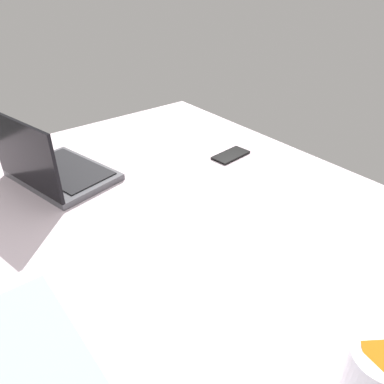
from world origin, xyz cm
name	(u,v)px	position (x,y,z in cm)	size (l,w,h in cm)	color
bed_mattress	(176,279)	(0.00, 0.00, 9.00)	(180.00, 140.00, 18.00)	silver
laptop	(53,169)	(51.13, 9.81, 22.41)	(37.29, 29.77, 23.00)	#4C4C51
snack_cup	(374,377)	(-47.24, -3.32, 23.82)	(9.00, 9.00, 13.89)	silver
cell_phone	(231,155)	(29.52, -46.35, 18.40)	(6.80, 14.00, 0.80)	black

